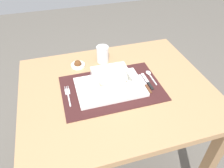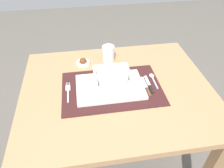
{
  "view_description": "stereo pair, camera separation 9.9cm",
  "coord_description": "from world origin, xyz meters",
  "px_view_note": "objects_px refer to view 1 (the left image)",
  "views": [
    {
      "loc": [
        -0.24,
        -0.73,
        1.37
      ],
      "look_at": [
        -0.02,
        -0.0,
        0.74
      ],
      "focal_mm": 34.88,
      "sensor_mm": 36.0,
      "label": 1
    },
    {
      "loc": [
        -0.14,
        -0.75,
        1.37
      ],
      "look_at": [
        -0.02,
        -0.0,
        0.74
      ],
      "focal_mm": 34.88,
      "sensor_mm": 36.0,
      "label": 2
    }
  ],
  "objects_px": {
    "porridge_bowl": "(112,79)",
    "drinking_glass": "(103,55)",
    "dining_table": "(116,104)",
    "butter_knife": "(148,82)",
    "spoon": "(149,74)",
    "condiment_saucer": "(78,65)",
    "fork": "(68,94)",
    "bread_knife": "(145,85)"
  },
  "relations": [
    {
      "from": "dining_table",
      "to": "butter_knife",
      "type": "xyz_separation_m",
      "value": [
        0.15,
        -0.01,
        0.11
      ]
    },
    {
      "from": "drinking_glass",
      "to": "fork",
      "type": "bearing_deg",
      "value": -134.9
    },
    {
      "from": "porridge_bowl",
      "to": "fork",
      "type": "relative_size",
      "value": 1.23
    },
    {
      "from": "dining_table",
      "to": "butter_knife",
      "type": "relative_size",
      "value": 6.97
    },
    {
      "from": "dining_table",
      "to": "porridge_bowl",
      "type": "height_order",
      "value": "porridge_bowl"
    },
    {
      "from": "drinking_glass",
      "to": "dining_table",
      "type": "bearing_deg",
      "value": -88.25
    },
    {
      "from": "porridge_bowl",
      "to": "bread_knife",
      "type": "bearing_deg",
      "value": -15.57
    },
    {
      "from": "butter_knife",
      "to": "condiment_saucer",
      "type": "xyz_separation_m",
      "value": [
        -0.3,
        0.23,
        0.0
      ]
    },
    {
      "from": "butter_knife",
      "to": "spoon",
      "type": "bearing_deg",
      "value": 57.15
    },
    {
      "from": "drinking_glass",
      "to": "porridge_bowl",
      "type": "bearing_deg",
      "value": -92.87
    },
    {
      "from": "fork",
      "to": "drinking_glass",
      "type": "xyz_separation_m",
      "value": [
        0.22,
        0.22,
        0.03
      ]
    },
    {
      "from": "condiment_saucer",
      "to": "spoon",
      "type": "bearing_deg",
      "value": -28.7
    },
    {
      "from": "spoon",
      "to": "drinking_glass",
      "type": "height_order",
      "value": "drinking_glass"
    },
    {
      "from": "spoon",
      "to": "butter_knife",
      "type": "xyz_separation_m",
      "value": [
        -0.03,
        -0.05,
        -0.0
      ]
    },
    {
      "from": "fork",
      "to": "bread_knife",
      "type": "distance_m",
      "value": 0.36
    },
    {
      "from": "porridge_bowl",
      "to": "drinking_glass",
      "type": "height_order",
      "value": "drinking_glass"
    },
    {
      "from": "dining_table",
      "to": "spoon",
      "type": "xyz_separation_m",
      "value": [
        0.18,
        0.04,
        0.11
      ]
    },
    {
      "from": "butter_knife",
      "to": "bread_knife",
      "type": "height_order",
      "value": "same"
    },
    {
      "from": "fork",
      "to": "porridge_bowl",
      "type": "bearing_deg",
      "value": 2.47
    },
    {
      "from": "dining_table",
      "to": "bread_knife",
      "type": "distance_m",
      "value": 0.18
    },
    {
      "from": "drinking_glass",
      "to": "condiment_saucer",
      "type": "xyz_separation_m",
      "value": [
        -0.14,
        -0.01,
        -0.03
      ]
    },
    {
      "from": "bread_knife",
      "to": "dining_table",
      "type": "bearing_deg",
      "value": 169.53
    },
    {
      "from": "porridge_bowl",
      "to": "spoon",
      "type": "xyz_separation_m",
      "value": [
        0.2,
        0.03,
        -0.03
      ]
    },
    {
      "from": "porridge_bowl",
      "to": "dining_table",
      "type": "bearing_deg",
      "value": -42.6
    },
    {
      "from": "porridge_bowl",
      "to": "bread_knife",
      "type": "xyz_separation_m",
      "value": [
        0.15,
        -0.04,
        -0.03
      ]
    },
    {
      "from": "spoon",
      "to": "drinking_glass",
      "type": "relative_size",
      "value": 1.31
    },
    {
      "from": "dining_table",
      "to": "fork",
      "type": "distance_m",
      "value": 0.25
    },
    {
      "from": "dining_table",
      "to": "condiment_saucer",
      "type": "xyz_separation_m",
      "value": [
        -0.14,
        0.22,
        0.12
      ]
    },
    {
      "from": "fork",
      "to": "butter_knife",
      "type": "xyz_separation_m",
      "value": [
        0.38,
        -0.02,
        0.0
      ]
    },
    {
      "from": "spoon",
      "to": "butter_knife",
      "type": "distance_m",
      "value": 0.06
    },
    {
      "from": "bread_knife",
      "to": "butter_knife",
      "type": "bearing_deg",
      "value": 36.88
    },
    {
      "from": "spoon",
      "to": "condiment_saucer",
      "type": "bearing_deg",
      "value": 149.59
    },
    {
      "from": "fork",
      "to": "drinking_glass",
      "type": "bearing_deg",
      "value": 46.27
    },
    {
      "from": "porridge_bowl",
      "to": "condiment_saucer",
      "type": "height_order",
      "value": "porridge_bowl"
    },
    {
      "from": "spoon",
      "to": "bread_knife",
      "type": "bearing_deg",
      "value": -127.86
    },
    {
      "from": "porridge_bowl",
      "to": "bread_knife",
      "type": "height_order",
      "value": "porridge_bowl"
    },
    {
      "from": "condiment_saucer",
      "to": "porridge_bowl",
      "type": "bearing_deg",
      "value": -58.24
    },
    {
      "from": "dining_table",
      "to": "fork",
      "type": "bearing_deg",
      "value": 177.04
    },
    {
      "from": "bread_knife",
      "to": "condiment_saucer",
      "type": "relative_size",
      "value": 1.93
    },
    {
      "from": "bread_knife",
      "to": "drinking_glass",
      "type": "bearing_deg",
      "value": 119.13
    },
    {
      "from": "spoon",
      "to": "bread_knife",
      "type": "relative_size",
      "value": 0.83
    },
    {
      "from": "fork",
      "to": "butter_knife",
      "type": "distance_m",
      "value": 0.38
    }
  ]
}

